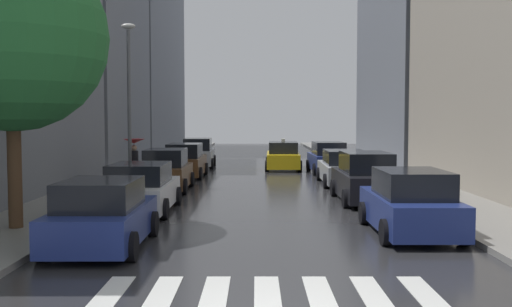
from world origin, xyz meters
TOP-DOWN VIEW (x-y plane):
  - ground_plane at (0.00, 24.00)m, footprint 28.00×72.00m
  - sidewalk_left at (-6.50, 24.00)m, footprint 3.00×72.00m
  - sidewalk_right at (6.50, 24.00)m, footprint 3.00×72.00m
  - crosswalk_stripes at (0.00, 1.77)m, footprint 5.85×2.20m
  - building_left_mid at (-11.00, 28.84)m, footprint 6.00×12.33m
  - building_left_far at (-11.00, 45.78)m, footprint 6.00×20.33m
  - building_right_mid at (11.00, 31.90)m, footprint 6.00×15.47m
  - parked_car_left_nearest at (-3.76, 5.33)m, footprint 2.11×4.03m
  - parked_car_left_second at (-3.89, 10.53)m, footprint 2.16×4.35m
  - parked_car_left_third at (-3.92, 16.08)m, footprint 1.99×4.08m
  - parked_car_left_fourth at (-3.79, 21.39)m, footprint 2.06×4.17m
  - parked_car_left_fifth at (-3.75, 27.67)m, footprint 2.08×4.29m
  - parked_car_right_nearest at (3.80, 6.94)m, footprint 2.07×4.23m
  - parked_car_right_second at (3.72, 12.80)m, footprint 2.03×4.49m
  - parked_car_right_third at (3.80, 18.29)m, footprint 2.21×4.82m
  - parked_car_right_fourth at (3.74, 23.76)m, footprint 2.10×4.33m
  - taxi_midroad at (1.39, 25.98)m, footprint 2.18×4.64m
  - pedestrian_near_tree at (-5.47, 17.11)m, footprint 0.93×0.93m
  - street_tree_left at (-6.49, 7.11)m, footprint 4.93×4.93m
  - lamp_post_left at (-5.55, 16.65)m, footprint 0.60×0.28m

SIDE VIEW (x-z plane):
  - ground_plane at x=0.00m, z-range -0.04..0.00m
  - crosswalk_stripes at x=0.00m, z-range 0.00..0.01m
  - sidewalk_left at x=-6.50m, z-range 0.00..0.15m
  - sidewalk_right at x=6.50m, z-range 0.00..0.15m
  - parked_car_right_third at x=3.80m, z-range -0.04..1.53m
  - parked_car_left_second at x=-3.89m, z-range -0.05..1.53m
  - parked_car_left_nearest at x=-3.76m, z-range -0.05..1.56m
  - taxi_midroad at x=1.39m, z-range -0.14..1.67m
  - parked_car_right_nearest at x=3.80m, z-range -0.06..1.63m
  - parked_car_right_fourth at x=3.74m, z-range -0.06..1.66m
  - parked_car_left_fourth at x=-3.79m, z-range -0.06..1.67m
  - parked_car_left_third at x=-3.92m, z-range -0.06..1.68m
  - parked_car_left_fifth at x=-3.75m, z-range -0.06..1.71m
  - parked_car_right_second at x=3.72m, z-range -0.07..1.74m
  - pedestrian_near_tree at x=-5.47m, z-range 0.56..2.53m
  - lamp_post_left at x=-5.55m, z-range 0.68..7.51m
  - street_tree_left at x=-6.49m, z-range 1.39..8.83m
  - building_left_mid at x=-11.00m, z-range 0.00..14.59m
  - building_right_mid at x=11.00m, z-range 0.00..20.42m
  - building_left_far at x=-11.00m, z-range 0.00..24.46m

